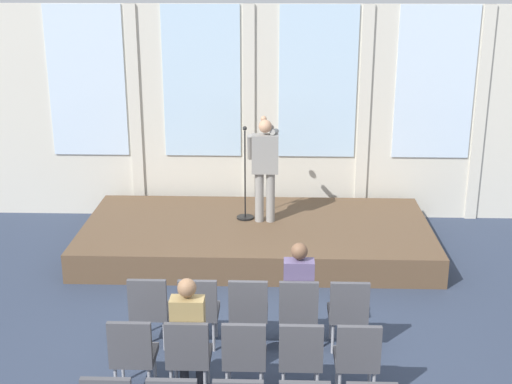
# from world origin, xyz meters

# --- Properties ---
(ground_plane) EXTENTS (13.17, 13.17, 0.00)m
(ground_plane) POSITION_xyz_m (0.00, 0.00, 0.00)
(ground_plane) COLOR #2D384C
(rear_partition) EXTENTS (10.13, 0.14, 3.80)m
(rear_partition) POSITION_xyz_m (0.04, 5.01, 1.97)
(rear_partition) COLOR beige
(rear_partition) RESTS_ON ground
(stage_platform) EXTENTS (5.57, 2.75, 0.45)m
(stage_platform) POSITION_xyz_m (0.00, 3.34, 0.22)
(stage_platform) COLOR brown
(stage_platform) RESTS_ON ground
(speaker) EXTENTS (0.50, 0.69, 1.68)m
(speaker) POSITION_xyz_m (0.13, 3.50, 1.43)
(speaker) COLOR gray
(speaker) RESTS_ON stage_platform
(mic_stand) EXTENTS (0.28, 0.28, 1.55)m
(mic_stand) POSITION_xyz_m (-0.20, 3.60, 0.79)
(mic_stand) COLOR black
(mic_stand) RESTS_ON stage_platform
(chair_r0_c0) EXTENTS (0.46, 0.44, 0.94)m
(chair_r0_c0) POSITION_xyz_m (-1.19, 0.28, 0.53)
(chair_r0_c0) COLOR #99999E
(chair_r0_c0) RESTS_ON ground
(chair_r0_c1) EXTENTS (0.46, 0.44, 0.94)m
(chair_r0_c1) POSITION_xyz_m (-0.60, 0.28, 0.53)
(chair_r0_c1) COLOR #99999E
(chair_r0_c1) RESTS_ON ground
(chair_r0_c2) EXTENTS (0.46, 0.44, 0.94)m
(chair_r0_c2) POSITION_xyz_m (0.00, 0.28, 0.53)
(chair_r0_c2) COLOR #99999E
(chair_r0_c2) RESTS_ON ground
(chair_r0_c3) EXTENTS (0.46, 0.44, 0.94)m
(chair_r0_c3) POSITION_xyz_m (0.60, 0.28, 0.53)
(chair_r0_c3) COLOR #99999E
(chair_r0_c3) RESTS_ON ground
(audience_r0_c3) EXTENTS (0.36, 0.39, 1.36)m
(audience_r0_c3) POSITION_xyz_m (0.60, 0.36, 0.75)
(audience_r0_c3) COLOR #2D2D33
(audience_r0_c3) RESTS_ON ground
(chair_r0_c4) EXTENTS (0.46, 0.44, 0.94)m
(chair_r0_c4) POSITION_xyz_m (1.19, 0.28, 0.53)
(chair_r0_c4) COLOR #99999E
(chair_r0_c4) RESTS_ON ground
(chair_r1_c0) EXTENTS (0.46, 0.44, 0.94)m
(chair_r1_c0) POSITION_xyz_m (-1.19, -0.75, 0.53)
(chair_r1_c0) COLOR #99999E
(chair_r1_c0) RESTS_ON ground
(chair_r1_c1) EXTENTS (0.46, 0.44, 0.94)m
(chair_r1_c1) POSITION_xyz_m (-0.60, -0.75, 0.53)
(chair_r1_c1) COLOR #99999E
(chair_r1_c1) RESTS_ON ground
(audience_r1_c1) EXTENTS (0.36, 0.39, 1.37)m
(audience_r1_c1) POSITION_xyz_m (-0.60, -0.67, 0.76)
(audience_r1_c1) COLOR #2D2D33
(audience_r1_c1) RESTS_ON ground
(chair_r1_c2) EXTENTS (0.46, 0.44, 0.94)m
(chair_r1_c2) POSITION_xyz_m (0.00, -0.75, 0.53)
(chair_r1_c2) COLOR #99999E
(chair_r1_c2) RESTS_ON ground
(chair_r1_c3) EXTENTS (0.46, 0.44, 0.94)m
(chair_r1_c3) POSITION_xyz_m (0.60, -0.75, 0.53)
(chair_r1_c3) COLOR #99999E
(chair_r1_c3) RESTS_ON ground
(chair_r1_c4) EXTENTS (0.46, 0.44, 0.94)m
(chair_r1_c4) POSITION_xyz_m (1.19, -0.75, 0.53)
(chair_r1_c4) COLOR #99999E
(chair_r1_c4) RESTS_ON ground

